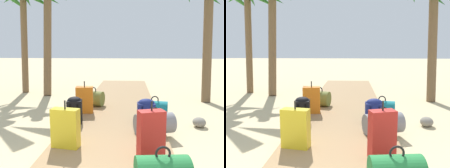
{
  "view_description": "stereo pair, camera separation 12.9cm",
  "coord_description": "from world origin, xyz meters",
  "views": [
    {
      "loc": [
        0.31,
        -1.45,
        1.53
      ],
      "look_at": [
        -0.21,
        5.03,
        0.55
      ],
      "focal_mm": 38.4,
      "sensor_mm": 36.0,
      "label": 1
    },
    {
      "loc": [
        0.18,
        -1.46,
        1.53
      ],
      "look_at": [
        -0.21,
        5.03,
        0.55
      ],
      "focal_mm": 38.4,
      "sensor_mm": 36.0,
      "label": 2
    }
  ],
  "objects": [
    {
      "name": "boardwalk",
      "position": [
        0.0,
        4.58,
        0.04
      ],
      "size": [
        1.83,
        9.15,
        0.08
      ],
      "primitive_type": "cube",
      "color": "#9E7A51",
      "rests_on": "ground"
    },
    {
      "name": "backpack_navy",
      "position": [
        0.61,
        3.04,
        0.34
      ],
      "size": [
        0.34,
        0.27,
        0.5
      ],
      "color": "navy",
      "rests_on": "boardwalk"
    },
    {
      "name": "palm_tree_far_left",
      "position": [
        -3.36,
        6.6,
        3.03
      ],
      "size": [
        2.05,
        2.16,
        3.78
      ],
      "color": "brown",
      "rests_on": "ground"
    },
    {
      "name": "ground_plane",
      "position": [
        0.0,
        3.66,
        0.0
      ],
      "size": [
        60.0,
        60.0,
        0.0
      ],
      "primitive_type": "plane",
      "color": "#CCB789"
    },
    {
      "name": "duffel_bag_olive",
      "position": [
        -0.64,
        4.42,
        0.27
      ],
      "size": [
        0.58,
        0.49,
        0.49
      ],
      "color": "olive",
      "rests_on": "boardwalk"
    },
    {
      "name": "suitcase_red",
      "position": [
        0.58,
        1.59,
        0.4
      ],
      "size": [
        0.38,
        0.28,
        0.78
      ],
      "color": "red",
      "rests_on": "boardwalk"
    },
    {
      "name": "suitcase_yellow",
      "position": [
        -0.64,
        1.86,
        0.37
      ],
      "size": [
        0.43,
        0.24,
        0.7
      ],
      "color": "gold",
      "rests_on": "boardwalk"
    },
    {
      "name": "duffel_bag_teal",
      "position": [
        0.82,
        3.58,
        0.25
      ],
      "size": [
        0.58,
        0.41,
        0.45
      ],
      "color": "#197A7F",
      "rests_on": "boardwalk"
    },
    {
      "name": "suitcase_orange",
      "position": [
        -0.73,
        3.77,
        0.38
      ],
      "size": [
        0.4,
        0.28,
        0.72
      ],
      "color": "orange",
      "rests_on": "boardwalk"
    },
    {
      "name": "rock_right_far",
      "position": [
        1.65,
        3.19,
        0.09
      ],
      "size": [
        0.28,
        0.31,
        0.19
      ],
      "primitive_type": "ellipsoid",
      "rotation": [
        0.0,
        0.0,
        3.04
      ],
      "color": "gray",
      "rests_on": "ground"
    },
    {
      "name": "backpack_black",
      "position": [
        -0.78,
        3.01,
        0.35
      ],
      "size": [
        0.31,
        0.3,
        0.52
      ],
      "color": "black",
      "rests_on": "boardwalk"
    },
    {
      "name": "duffel_bag_grey",
      "position": [
        0.72,
        2.53,
        0.26
      ],
      "size": [
        0.73,
        0.53,
        0.46
      ],
      "color": "slate",
      "rests_on": "boardwalk"
    }
  ]
}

